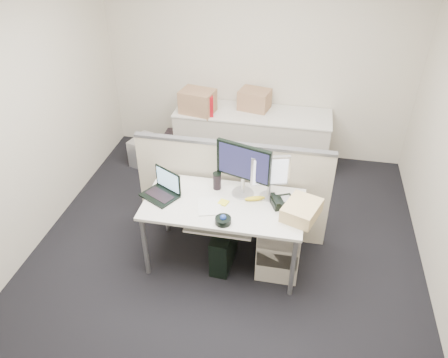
% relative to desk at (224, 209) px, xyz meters
% --- Properties ---
extents(floor, '(4.00, 4.50, 0.01)m').
position_rel_desk_xyz_m(floor, '(0.00, 0.00, -0.67)').
color(floor, black).
rests_on(floor, ground).
extents(wall_back, '(4.00, 0.02, 2.70)m').
position_rel_desk_xyz_m(wall_back, '(0.00, 2.25, 0.69)').
color(wall_back, beige).
rests_on(wall_back, ground).
extents(wall_left, '(0.02, 4.50, 2.70)m').
position_rel_desk_xyz_m(wall_left, '(-2.00, 0.00, 0.69)').
color(wall_left, beige).
rests_on(wall_left, ground).
extents(desk, '(1.50, 0.75, 0.73)m').
position_rel_desk_xyz_m(desk, '(0.00, 0.00, 0.00)').
color(desk, white).
rests_on(desk, floor).
extents(keyboard_tray, '(0.62, 0.32, 0.02)m').
position_rel_desk_xyz_m(keyboard_tray, '(0.00, -0.18, -0.04)').
color(keyboard_tray, white).
rests_on(keyboard_tray, desk).
extents(drawer_pedestal, '(0.40, 0.55, 0.65)m').
position_rel_desk_xyz_m(drawer_pedestal, '(0.55, 0.05, -0.34)').
color(drawer_pedestal, beige).
rests_on(drawer_pedestal, floor).
extents(cubicle_partition, '(2.00, 0.06, 1.10)m').
position_rel_desk_xyz_m(cubicle_partition, '(0.00, 0.45, -0.11)').
color(cubicle_partition, '#BBAD96').
rests_on(cubicle_partition, floor).
extents(back_counter, '(2.00, 0.60, 0.72)m').
position_rel_desk_xyz_m(back_counter, '(0.00, 1.93, -0.30)').
color(back_counter, beige).
rests_on(back_counter, floor).
extents(monitor_main, '(0.58, 0.36, 0.54)m').
position_rel_desk_xyz_m(monitor_main, '(0.15, 0.18, 0.34)').
color(monitor_main, black).
rests_on(monitor_main, desk).
extents(monitor_small, '(0.40, 0.28, 0.44)m').
position_rel_desk_xyz_m(monitor_small, '(0.40, 0.18, 0.29)').
color(monitor_small, '#B7B7BC').
rests_on(monitor_small, desk).
extents(laptop, '(0.41, 0.37, 0.25)m').
position_rel_desk_xyz_m(laptop, '(-0.62, -0.02, 0.19)').
color(laptop, black).
rests_on(laptop, desk).
extents(trackball, '(0.16, 0.16, 0.06)m').
position_rel_desk_xyz_m(trackball, '(0.05, -0.28, 0.09)').
color(trackball, black).
rests_on(trackball, desk).
extents(desk_phone, '(0.25, 0.23, 0.06)m').
position_rel_desk_xyz_m(desk_phone, '(0.54, 0.08, 0.10)').
color(desk_phone, black).
rests_on(desk_phone, desk).
extents(paper_stack, '(0.28, 0.32, 0.01)m').
position_rel_desk_xyz_m(paper_stack, '(-0.12, -0.08, 0.07)').
color(paper_stack, silver).
rests_on(paper_stack, desk).
extents(sticky_pad, '(0.11, 0.11, 0.01)m').
position_rel_desk_xyz_m(sticky_pad, '(-0.00, 0.00, 0.07)').
color(sticky_pad, yellow).
rests_on(sticky_pad, desk).
extents(travel_mug, '(0.08, 0.08, 0.16)m').
position_rel_desk_xyz_m(travel_mug, '(-0.11, 0.22, 0.15)').
color(travel_mug, black).
rests_on(travel_mug, desk).
extents(banana, '(0.20, 0.11, 0.04)m').
position_rel_desk_xyz_m(banana, '(0.28, 0.10, 0.09)').
color(banana, yellow).
rests_on(banana, desk).
extents(cellphone, '(0.06, 0.11, 0.01)m').
position_rel_desk_xyz_m(cellphone, '(0.10, 0.20, 0.07)').
color(cellphone, black).
rests_on(cellphone, desk).
extents(manila_folders, '(0.38, 0.43, 0.13)m').
position_rel_desk_xyz_m(manila_folders, '(0.72, -0.05, 0.13)').
color(manila_folders, tan).
rests_on(manila_folders, desk).
extents(keyboard, '(0.42, 0.21, 0.02)m').
position_rel_desk_xyz_m(keyboard, '(-0.05, -0.14, -0.02)').
color(keyboard, black).
rests_on(keyboard, keyboard_tray).
extents(pc_tower_desk, '(0.21, 0.46, 0.42)m').
position_rel_desk_xyz_m(pc_tower_desk, '(0.01, -0.05, -0.46)').
color(pc_tower_desk, black).
rests_on(pc_tower_desk, floor).
extents(pc_tower_spare_dark, '(0.19, 0.47, 0.44)m').
position_rel_desk_xyz_m(pc_tower_spare_dark, '(-1.05, 1.63, -0.45)').
color(pc_tower_spare_dark, black).
rests_on(pc_tower_spare_dark, floor).
extents(pc_tower_spare_silver, '(0.27, 0.43, 0.37)m').
position_rel_desk_xyz_m(pc_tower_spare_silver, '(-1.47, 1.63, -0.48)').
color(pc_tower_spare_silver, '#B7B7BC').
rests_on(pc_tower_spare_silver, floor).
extents(cardboard_box_left, '(0.47, 0.39, 0.31)m').
position_rel_desk_xyz_m(cardboard_box_left, '(-0.70, 1.81, 0.21)').
color(cardboard_box_left, '#9E694A').
rests_on(cardboard_box_left, back_counter).
extents(cardboard_box_right, '(0.43, 0.37, 0.28)m').
position_rel_desk_xyz_m(cardboard_box_right, '(0.00, 2.05, 0.19)').
color(cardboard_box_right, '#9E694A').
rests_on(cardboard_box_right, back_counter).
extents(red_binder, '(0.16, 0.32, 0.29)m').
position_rel_desk_xyz_m(red_binder, '(-0.55, 1.83, 0.20)').
color(red_binder, '#9D0B14').
rests_on(red_binder, back_counter).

